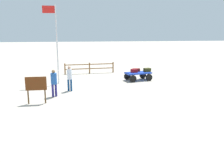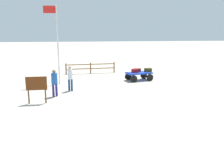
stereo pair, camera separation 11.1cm
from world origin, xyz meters
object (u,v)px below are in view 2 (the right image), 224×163
at_px(suitcase_olive, 148,70).
at_px(flagpole, 56,39).
at_px(suitcase_navy, 137,70).
at_px(worker_trailing, 70,77).
at_px(signboard, 36,86).
at_px(worker_lead, 54,81).
at_px(luggage_cart, 139,75).
at_px(suitcase_tan, 135,71).

height_order(suitcase_olive, flagpole, flagpole).
bearing_deg(suitcase_navy, worker_trailing, 31.64).
relative_size(suitcase_olive, signboard, 0.39).
bearing_deg(signboard, suitcase_olive, -144.18).
relative_size(suitcase_olive, worker_lead, 0.36).
bearing_deg(luggage_cart, worker_lead, 33.23).
bearing_deg(luggage_cart, suitcase_tan, -6.45).
distance_m(worker_lead, flagpole, 4.38).
bearing_deg(suitcase_tan, suitcase_navy, -123.21).
distance_m(luggage_cart, worker_lead, 7.53).
height_order(suitcase_tan, worker_lead, worker_lead).
relative_size(luggage_cart, suitcase_tan, 4.14).
distance_m(luggage_cart, worker_trailing, 6.11).
height_order(suitcase_tan, worker_trailing, worker_trailing).
height_order(worker_trailing, signboard, worker_trailing).
distance_m(flagpole, signboard, 5.59).
distance_m(suitcase_tan, worker_trailing, 5.83).
xyz_separation_m(suitcase_tan, suitcase_olive, (-1.15, -0.23, 0.01)).
bearing_deg(suitcase_olive, worker_trailing, 26.47).
distance_m(suitcase_navy, flagpole, 6.99).
distance_m(suitcase_olive, worker_trailing, 6.96).
bearing_deg(luggage_cart, flagpole, 4.26).
relative_size(worker_lead, flagpole, 0.29).
bearing_deg(luggage_cart, signboard, 37.59).
distance_m(worker_lead, worker_trailing, 1.57).
distance_m(suitcase_navy, signboard, 9.25).
bearing_deg(worker_lead, flagpole, -87.63).
bearing_deg(worker_trailing, flagpole, -66.00).
height_order(luggage_cart, worker_lead, worker_lead).
xyz_separation_m(luggage_cart, suitcase_olive, (-0.84, -0.26, 0.33)).
height_order(suitcase_navy, worker_lead, worker_lead).
bearing_deg(luggage_cart, suitcase_olive, -162.54).
distance_m(suitcase_tan, worker_lead, 7.28).
height_order(luggage_cart, suitcase_tan, suitcase_tan).
bearing_deg(suitcase_olive, suitcase_tan, 11.23).
distance_m(worker_trailing, signboard, 3.16).
bearing_deg(worker_trailing, signboard, 56.75).
distance_m(luggage_cart, signboard, 9.00).
height_order(luggage_cart, flagpole, flagpole).
xyz_separation_m(suitcase_navy, flagpole, (6.40, 0.94, 2.65)).
bearing_deg(suitcase_tan, suitcase_olive, -168.77).
bearing_deg(flagpole, luggage_cart, -175.74).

